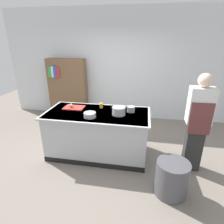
% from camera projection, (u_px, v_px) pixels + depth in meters
% --- Properties ---
extents(ground_plane, '(10.00, 10.00, 0.00)m').
position_uv_depth(ground_plane, '(98.00, 153.00, 3.80)').
color(ground_plane, slate).
extents(back_wall, '(6.40, 0.12, 3.00)m').
position_uv_depth(back_wall, '(115.00, 66.00, 5.17)').
color(back_wall, silver).
rests_on(back_wall, ground_plane).
extents(counter_island, '(1.98, 0.98, 0.90)m').
position_uv_depth(counter_island, '(98.00, 133.00, 3.63)').
color(counter_island, '#B7BABF').
rests_on(counter_island, ground_plane).
extents(cutting_board, '(0.40, 0.28, 0.02)m').
position_uv_depth(cutting_board, '(74.00, 108.00, 3.69)').
color(cutting_board, red).
rests_on(cutting_board, counter_island).
extents(onion, '(0.08, 0.08, 0.08)m').
position_uv_depth(onion, '(71.00, 106.00, 3.66)').
color(onion, tan).
rests_on(onion, cutting_board).
extents(stock_pot, '(0.31, 0.24, 0.15)m').
position_uv_depth(stock_pot, '(119.00, 111.00, 3.34)').
color(stock_pot, '#B7BABF').
rests_on(stock_pot, counter_island).
extents(sauce_pan, '(0.22, 0.16, 0.11)m').
position_uv_depth(sauce_pan, '(131.00, 109.00, 3.49)').
color(sauce_pan, '#99999E').
rests_on(sauce_pan, counter_island).
extents(mixing_bowl, '(0.22, 0.22, 0.09)m').
position_uv_depth(mixing_bowl, '(90.00, 115.00, 3.25)').
color(mixing_bowl, '#B7BABF').
rests_on(mixing_bowl, counter_island).
extents(juice_cup, '(0.07, 0.07, 0.10)m').
position_uv_depth(juice_cup, '(101.00, 105.00, 3.69)').
color(juice_cup, yellow).
rests_on(juice_cup, counter_island).
extents(trash_bin, '(0.48, 0.48, 0.55)m').
position_uv_depth(trash_bin, '(172.00, 178.00, 2.72)').
color(trash_bin, '#4C4C51').
rests_on(trash_bin, ground_plane).
extents(person_chef, '(0.38, 0.25, 1.72)m').
position_uv_depth(person_chef, '(198.00, 122.00, 3.04)').
color(person_chef, '#2D2D2D').
rests_on(person_chef, ground_plane).
extents(bookshelf, '(1.10, 0.31, 1.70)m').
position_uv_depth(bookshelf, '(68.00, 88.00, 5.35)').
color(bookshelf, brown).
rests_on(bookshelf, ground_plane).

